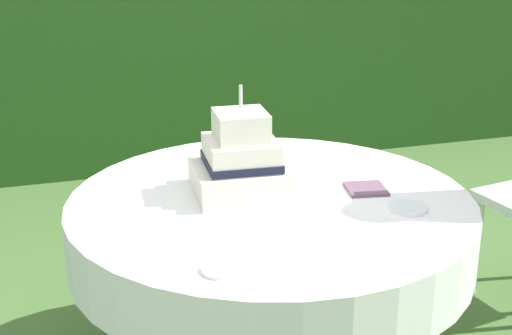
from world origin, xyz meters
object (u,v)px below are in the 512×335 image
at_px(wedding_cake, 242,163).
at_px(cake_table, 271,229).
at_px(serving_plate_near, 408,208).
at_px(serving_plate_left, 260,154).
at_px(napkin_stack, 366,189).
at_px(serving_plate_far, 221,269).

bearing_deg(wedding_cake, cake_table, -50.39).
bearing_deg(serving_plate_near, serving_plate_left, 114.68).
height_order(cake_table, napkin_stack, napkin_stack).
relative_size(wedding_cake, serving_plate_left, 2.57).
bearing_deg(serving_plate_left, cake_table, -102.43).
bearing_deg(napkin_stack, serving_plate_near, -73.09).
height_order(serving_plate_near, napkin_stack, same).
xyz_separation_m(serving_plate_near, serving_plate_left, (-0.30, 0.65, 0.00)).
bearing_deg(napkin_stack, serving_plate_far, -145.53).
height_order(cake_table, wedding_cake, wedding_cake).
relative_size(wedding_cake, napkin_stack, 2.83).
distance_m(serving_plate_near, napkin_stack, 0.20).
height_order(serving_plate_far, serving_plate_left, same).
relative_size(wedding_cake, serving_plate_far, 3.37).
distance_m(wedding_cake, serving_plate_left, 0.40).
bearing_deg(serving_plate_left, napkin_stack, -62.31).
height_order(serving_plate_left, napkin_stack, same).
distance_m(cake_table, serving_plate_far, 0.54).
bearing_deg(wedding_cake, serving_plate_near, -32.91).
distance_m(serving_plate_near, serving_plate_far, 0.72).
xyz_separation_m(wedding_cake, serving_plate_left, (0.17, 0.34, -0.10)).
relative_size(cake_table, serving_plate_near, 10.56).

